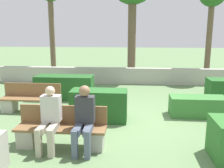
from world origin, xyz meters
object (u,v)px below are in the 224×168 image
object	(u,v)px
bench_left_side	(31,101)
person_seated_woman	(84,116)
person_seated_man	(50,116)
bench_front	(61,132)

from	to	relation	value
bench_left_side	person_seated_woman	xyz separation A→B (m)	(2.08, -2.29, 0.41)
person_seated_man	person_seated_woman	bearing A→B (deg)	0.35
bench_left_side	person_seated_man	size ratio (longest dim) A/B	1.35
bench_front	person_seated_woman	distance (m)	0.67
bench_left_side	bench_front	bearing A→B (deg)	-44.76
bench_front	person_seated_man	size ratio (longest dim) A/B	1.45
bench_left_side	person_seated_man	world-z (taller)	person_seated_man
person_seated_man	bench_front	bearing A→B (deg)	37.79
bench_front	bench_left_side	xyz separation A→B (m)	(-1.56, 2.15, -0.01)
bench_front	bench_left_side	bearing A→B (deg)	126.04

